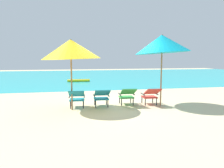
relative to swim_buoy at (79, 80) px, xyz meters
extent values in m
plane|color=beige|center=(0.98, -4.02, -0.10)|extent=(40.00, 40.00, 0.00)
cube|color=#28B2B7|center=(0.98, 4.55, -0.09)|extent=(40.00, 18.00, 0.01)
cylinder|color=yellow|center=(0.00, 0.00, 0.00)|extent=(1.60, 0.18, 0.18)
cube|color=teal|center=(-0.38, -8.13, 0.18)|extent=(0.56, 0.54, 0.04)
cube|color=teal|center=(-0.41, -8.50, 0.45)|extent=(0.56, 0.55, 0.27)
cylinder|color=black|center=(-0.59, -7.91, 0.03)|extent=(0.04, 0.04, 0.26)
cylinder|color=black|center=(-0.15, -7.94, 0.03)|extent=(0.04, 0.04, 0.26)
cylinder|color=black|center=(-0.62, -8.32, 0.03)|extent=(0.04, 0.04, 0.26)
cylinder|color=black|center=(-0.18, -8.36, 0.03)|extent=(0.04, 0.04, 0.26)
cube|color=black|center=(-0.64, -8.11, 0.30)|extent=(0.07, 0.50, 0.03)
cube|color=black|center=(-0.12, -8.15, 0.30)|extent=(0.07, 0.50, 0.03)
cube|color=teal|center=(0.49, -8.12, 0.18)|extent=(0.54, 0.52, 0.04)
cube|color=teal|center=(0.47, -8.48, 0.45)|extent=(0.54, 0.53, 0.27)
cylinder|color=black|center=(0.27, -7.90, 0.03)|extent=(0.04, 0.04, 0.26)
cylinder|color=black|center=(0.71, -7.91, 0.03)|extent=(0.04, 0.04, 0.26)
cylinder|color=black|center=(0.26, -8.32, 0.03)|extent=(0.04, 0.04, 0.26)
cylinder|color=black|center=(0.70, -8.33, 0.03)|extent=(0.04, 0.04, 0.26)
cube|color=black|center=(0.23, -8.11, 0.30)|extent=(0.05, 0.50, 0.03)
cube|color=black|center=(0.75, -8.13, 0.30)|extent=(0.05, 0.50, 0.03)
cube|color=#338E3D|center=(1.47, -8.00, 0.18)|extent=(0.55, 0.53, 0.04)
cube|color=#338E3D|center=(1.44, -8.37, 0.45)|extent=(0.55, 0.55, 0.27)
cylinder|color=black|center=(1.26, -7.78, 0.03)|extent=(0.04, 0.04, 0.26)
cylinder|color=black|center=(1.70, -7.81, 0.03)|extent=(0.04, 0.04, 0.26)
cylinder|color=black|center=(1.23, -8.20, 0.03)|extent=(0.04, 0.04, 0.26)
cylinder|color=black|center=(1.67, -8.23, 0.03)|extent=(0.04, 0.04, 0.26)
cube|color=black|center=(1.21, -7.99, 0.30)|extent=(0.06, 0.50, 0.03)
cube|color=black|center=(1.73, -8.02, 0.30)|extent=(0.06, 0.50, 0.03)
cube|color=red|center=(2.33, -8.14, 0.18)|extent=(0.53, 0.51, 0.04)
cube|color=red|center=(2.32, -8.51, 0.45)|extent=(0.53, 0.53, 0.27)
cylinder|color=black|center=(2.12, -7.93, 0.03)|extent=(0.04, 0.04, 0.26)
cylinder|color=black|center=(2.56, -7.94, 0.03)|extent=(0.04, 0.04, 0.26)
cylinder|color=black|center=(2.10, -8.35, 0.03)|extent=(0.04, 0.04, 0.26)
cylinder|color=black|center=(2.54, -8.36, 0.03)|extent=(0.04, 0.04, 0.26)
cube|color=black|center=(2.07, -8.14, 0.30)|extent=(0.04, 0.50, 0.03)
cube|color=black|center=(2.59, -8.15, 0.30)|extent=(0.04, 0.50, 0.03)
cylinder|color=olive|center=(-0.57, -8.50, 0.78)|extent=(0.05, 0.05, 1.76)
cone|color=yellow|center=(-0.57, -8.50, 1.95)|extent=(2.25, 2.23, 0.70)
sphere|color=#4C3823|center=(-0.57, -8.50, 2.24)|extent=(0.07, 0.07, 0.07)
cylinder|color=olive|center=(2.63, -8.52, 0.89)|extent=(0.05, 0.05, 1.97)
cone|color=#0A93AD|center=(2.63, -8.52, 2.16)|extent=(2.71, 2.70, 0.77)
sphere|color=#4C3823|center=(2.63, -8.52, 2.45)|extent=(0.07, 0.07, 0.07)
camera|label=1|loc=(-0.63, -15.92, 1.70)|focal=35.12mm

